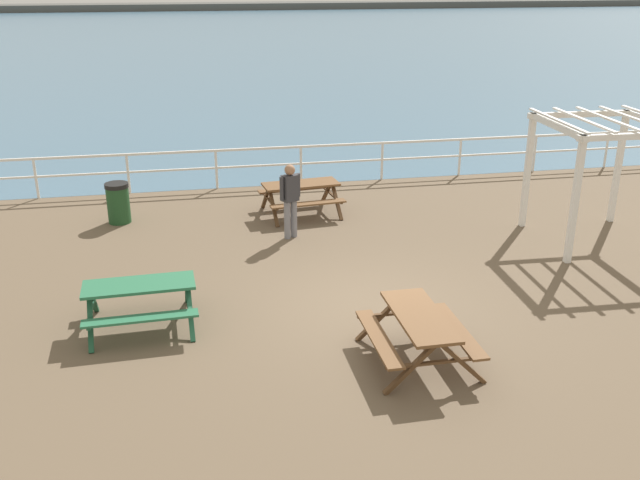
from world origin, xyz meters
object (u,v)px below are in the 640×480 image
visitor (290,196)px  lattice_pergola (603,151)px  picnic_table_mid_centre (140,294)px  picnic_table_near_left (419,326)px  picnic_table_near_right (301,191)px  litter_bin (118,203)px

visitor → lattice_pergola: bearing=50.2°
picnic_table_mid_centre → lattice_pergola: lattice_pergola is taller
picnic_table_near_left → picnic_table_near_right: size_ratio=0.93×
picnic_table_mid_centre → visitor: (3.06, 3.64, 0.36)m
picnic_table_near_left → picnic_table_mid_centre: bearing=64.4°
picnic_table_near_right → visitor: bearing=-114.3°
picnic_table_near_right → picnic_table_mid_centre: bearing=-131.1°
picnic_table_near_right → picnic_table_mid_centre: (-3.55, -5.18, 0.00)m
visitor → litter_bin: (-3.79, 1.75, -0.47)m
picnic_table_mid_centre → lattice_pergola: bearing=10.9°
picnic_table_near_right → picnic_table_mid_centre: 6.28m
picnic_table_mid_centre → visitor: size_ratio=1.12×
picnic_table_near_right → litter_bin: litter_bin is taller
picnic_table_mid_centre → litter_bin: 5.44m
picnic_table_near_left → lattice_pergola: bearing=-52.6°
picnic_table_near_right → lattice_pergola: (5.94, -2.95, 1.41)m
visitor → litter_bin: 4.20m
picnic_table_near_left → visitor: size_ratio=1.09×
picnic_table_near_right → visitor: (-0.49, -1.54, 0.36)m
picnic_table_near_right → litter_bin: bearing=170.5°
picnic_table_near_left → picnic_table_mid_centre: (-4.15, 1.94, 0.00)m
picnic_table_mid_centre → lattice_pergola: 9.85m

